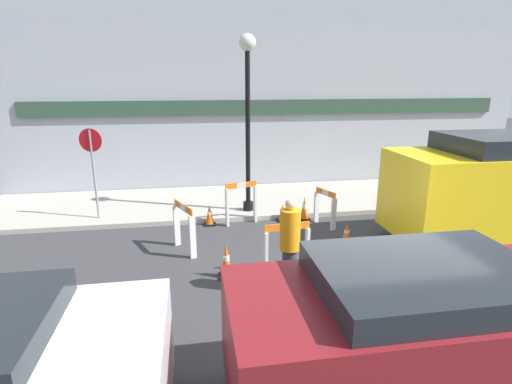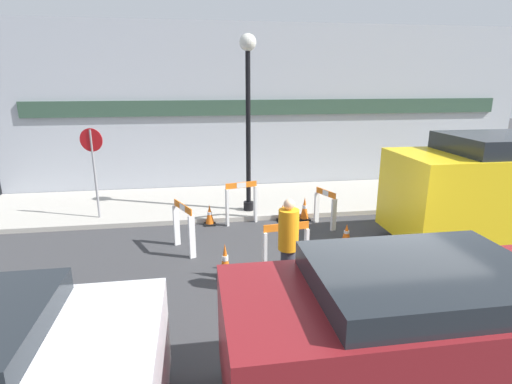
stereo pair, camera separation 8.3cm
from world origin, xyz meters
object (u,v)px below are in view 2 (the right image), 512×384
(parked_car_1, at_px, (416,331))
(person_worker, at_px, (288,244))
(streetlamp_post, at_px, (248,100))
(person_pedestrian, at_px, (461,162))
(work_van, at_px, (503,186))
(stop_sign, at_px, (93,159))

(parked_car_1, bearing_deg, person_worker, 106.38)
(streetlamp_post, relative_size, person_worker, 2.65)
(person_worker, relative_size, person_pedestrian, 0.96)
(work_van, bearing_deg, parked_car_1, -136.92)
(person_pedestrian, height_order, work_van, work_van)
(stop_sign, height_order, person_worker, stop_sign)
(stop_sign, distance_m, parked_car_1, 8.74)
(stop_sign, relative_size, person_pedestrian, 1.29)
(stop_sign, relative_size, parked_car_1, 0.56)
(streetlamp_post, height_order, person_pedestrian, streetlamp_post)
(person_worker, bearing_deg, parked_car_1, -165.02)
(person_worker, relative_size, work_van, 0.35)
(streetlamp_post, distance_m, parked_car_1, 7.55)
(person_pedestrian, xyz_separation_m, parked_car_1, (-6.22, -8.07, -0.10))
(person_worker, distance_m, work_van, 5.56)
(stop_sign, bearing_deg, work_van, 175.89)
(person_pedestrian, relative_size, parked_car_1, 0.43)
(parked_car_1, bearing_deg, work_van, 43.08)
(streetlamp_post, height_order, stop_sign, streetlamp_post)
(stop_sign, bearing_deg, person_worker, 146.08)
(person_worker, xyz_separation_m, parked_car_1, (0.80, -2.73, 0.07))
(work_van, bearing_deg, stop_sign, 162.79)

